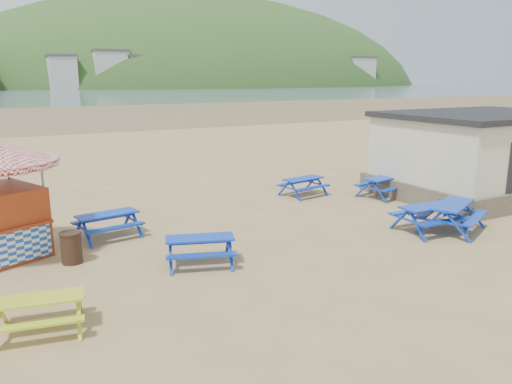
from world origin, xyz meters
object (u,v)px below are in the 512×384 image
picnic_table_yellow (40,315)px  picnic_table_blue_a (108,225)px  amenity_block (482,154)px  litter_bin (71,247)px  picnic_table_blue_b (303,187)px

picnic_table_yellow → picnic_table_blue_a: bearing=75.5°
picnic_table_blue_a → amenity_block: bearing=-14.7°
litter_bin → picnic_table_blue_a: bearing=53.0°
picnic_table_blue_b → picnic_table_yellow: bearing=-157.0°
picnic_table_blue_b → picnic_table_yellow: 11.94m
amenity_block → litter_bin: bearing=-178.7°
picnic_table_blue_a → litter_bin: size_ratio=2.40×
picnic_table_blue_b → amenity_block: bearing=-35.4°
litter_bin → amenity_block: amenity_block is taller
amenity_block → picnic_table_yellow: bearing=-167.4°
picnic_table_blue_a → picnic_table_blue_b: bearing=2.7°
picnic_table_yellow → amenity_block: amenity_block is taller
picnic_table_blue_b → amenity_block: 7.03m
picnic_table_blue_a → litter_bin: (-1.23, -1.63, 0.04)m
picnic_table_blue_a → picnic_table_yellow: size_ratio=1.09×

